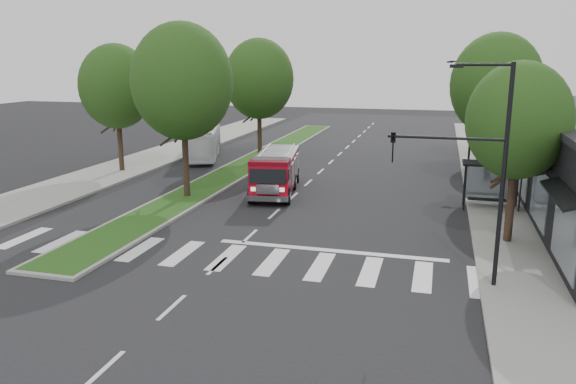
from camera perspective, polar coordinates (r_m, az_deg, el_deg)
name	(u,v)px	position (r m, az deg, el deg)	size (l,w,h in m)	color
ground	(250,236)	(26.38, -3.90, -4.50)	(140.00, 140.00, 0.00)	black
sidewalk_right	(511,201)	(34.89, 21.69, -0.85)	(5.00, 80.00, 0.15)	gray
sidewalk_left	(100,176)	(41.46, -18.51, 1.56)	(5.00, 80.00, 0.15)	gray
median	(252,162)	(44.80, -3.66, 3.07)	(3.00, 50.00, 0.15)	gray
bus_shelter	(492,173)	(32.54, 20.06, 1.86)	(3.20, 1.60, 2.61)	black
tree_right_near	(518,121)	(26.02, 22.37, 6.70)	(4.40, 4.40, 8.05)	black
tree_right_mid	(496,85)	(37.86, 20.38, 10.16)	(5.60, 5.60, 9.72)	black
tree_right_far	(484,88)	(47.85, 19.33, 9.97)	(5.00, 5.00, 8.73)	black
tree_median_near	(182,82)	(32.98, -10.69, 10.95)	(5.80, 5.80, 10.16)	black
tree_median_far	(259,79)	(46.00, -2.97, 11.39)	(5.60, 5.60, 9.72)	black
tree_left_mid	(116,87)	(42.12, -17.05, 10.20)	(5.20, 5.20, 9.16)	black
streetlight_right_near	(478,160)	(20.52, 18.70, 3.07)	(4.08, 0.22, 8.00)	black
streetlight_right_far	(470,109)	(43.89, 18.02, 8.04)	(2.11, 0.20, 8.00)	black
fire_engine	(276,172)	(34.62, -1.25, 2.06)	(3.51, 8.00, 2.68)	#670510
city_bus	(204,141)	(47.57, -8.56, 5.12)	(2.27, 9.71, 2.71)	silver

